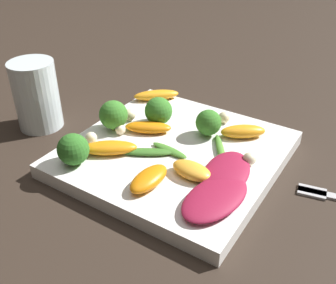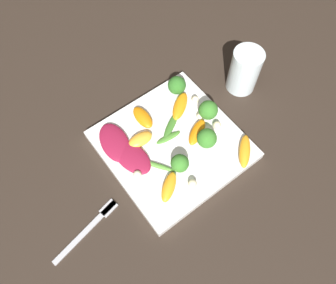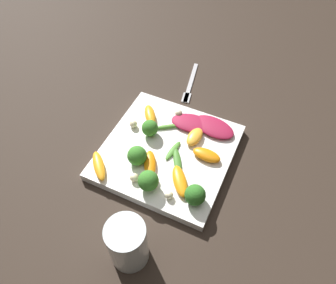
# 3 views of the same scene
# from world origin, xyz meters

# --- Properties ---
(ground_plane) EXTENTS (2.40, 2.40, 0.00)m
(ground_plane) POSITION_xyz_m (0.00, 0.00, 0.00)
(ground_plane) COLOR #2D231C
(plate) EXTENTS (0.28, 0.28, 0.02)m
(plate) POSITION_xyz_m (0.00, 0.00, 0.01)
(plate) COLOR white
(plate) RESTS_ON ground_plane
(drinking_glass) EXTENTS (0.07, 0.07, 0.11)m
(drinking_glass) POSITION_xyz_m (-0.03, 0.24, 0.06)
(drinking_glass) COLOR silver
(drinking_glass) RESTS_ON ground_plane
(fork) EXTENTS (0.05, 0.16, 0.01)m
(fork) POSITION_xyz_m (0.04, -0.23, 0.00)
(fork) COLOR #B2B2B7
(fork) RESTS_ON ground_plane
(radicchio_leaf_0) EXTENTS (0.11, 0.07, 0.01)m
(radicchio_leaf_0) POSITION_xyz_m (-0.07, -0.10, 0.03)
(radicchio_leaf_0) COLOR maroon
(radicchio_leaf_0) RESTS_ON plate
(radicchio_leaf_1) EXTENTS (0.11, 0.07, 0.01)m
(radicchio_leaf_1) POSITION_xyz_m (-0.02, -0.09, 0.03)
(radicchio_leaf_1) COLOR maroon
(radicchio_leaf_1) RESTS_ON plate
(orange_segment_0) EXTENTS (0.04, 0.06, 0.02)m
(orange_segment_0) POSITION_xyz_m (-0.04, -0.05, 0.03)
(orange_segment_0) COLOR #FCAD33
(orange_segment_0) RESTS_ON plate
(orange_segment_1) EXTENTS (0.07, 0.08, 0.02)m
(orange_segment_1) POSITION_xyz_m (-0.06, 0.07, 0.03)
(orange_segment_1) COLOR orange
(orange_segment_1) RESTS_ON plate
(orange_segment_2) EXTENTS (0.07, 0.07, 0.02)m
(orange_segment_2) POSITION_xyz_m (0.11, 0.11, 0.03)
(orange_segment_2) COLOR orange
(orange_segment_2) RESTS_ON plate
(orange_segment_3) EXTENTS (0.07, 0.03, 0.02)m
(orange_segment_3) POSITION_xyz_m (-0.09, -0.02, 0.03)
(orange_segment_3) COLOR orange
(orange_segment_3) RESTS_ON plate
(orange_segment_4) EXTENTS (0.06, 0.07, 0.02)m
(orange_segment_4) POSITION_xyz_m (0.02, 0.06, 0.03)
(orange_segment_4) COLOR orange
(orange_segment_4) RESTS_ON plate
(orange_segment_5) EXTENTS (0.06, 0.07, 0.02)m
(orange_segment_5) POSITION_xyz_m (0.08, -0.07, 0.03)
(orange_segment_5) COLOR orange
(orange_segment_5) RESTS_ON plate
(broccoli_floret_0) EXTENTS (0.04, 0.04, 0.04)m
(broccoli_floret_0) POSITION_xyz_m (0.05, 0.06, 0.04)
(broccoli_floret_0) COLOR #84AD5B
(broccoli_floret_0) RESTS_ON plate
(broccoli_floret_1) EXTENTS (0.04, 0.04, 0.04)m
(broccoli_floret_1) POSITION_xyz_m (-0.10, 0.09, 0.04)
(broccoli_floret_1) COLOR #84AD5B
(broccoli_floret_1) RESTS_ON plate
(broccoli_floret_2) EXTENTS (0.04, 0.04, 0.05)m
(broccoli_floret_2) POSITION_xyz_m (-0.01, 0.11, 0.05)
(broccoli_floret_2) COLOR #7A9E51
(broccoli_floret_2) RESTS_ON plate
(broccoli_floret_3) EXTENTS (0.04, 0.04, 0.04)m
(broccoli_floret_3) POSITION_xyz_m (0.06, -0.02, 0.04)
(broccoli_floret_3) COLOR #7A9E51
(broccoli_floret_3) RESTS_ON plate
(arugula_sprig_0) EXTENTS (0.02, 0.06, 0.01)m
(arugula_sprig_0) POSITION_xyz_m (-0.01, 0.00, 0.02)
(arugula_sprig_0) COLOR #47842D
(arugula_sprig_0) RESTS_ON plate
(arugula_sprig_1) EXTENTS (0.05, 0.07, 0.01)m
(arugula_sprig_1) POSITION_xyz_m (-0.04, 0.02, 0.03)
(arugula_sprig_1) COLOR #3D7528
(arugula_sprig_1) RESTS_ON plate
(arugula_sprig_2) EXTENTS (0.07, 0.05, 0.01)m
(arugula_sprig_2) POSITION_xyz_m (0.02, -0.06, 0.03)
(arugula_sprig_2) COLOR #518E33
(arugula_sprig_2) RESTS_ON plate
(macadamia_nut_0) EXTENTS (0.02, 0.02, 0.02)m
(macadamia_nut_0) POSITION_xyz_m (0.02, -0.11, 0.03)
(macadamia_nut_0) COLOR beige
(macadamia_nut_0) RESTS_ON plate
(macadamia_nut_1) EXTENTS (0.02, 0.02, 0.02)m
(macadamia_nut_1) POSITION_xyz_m (0.03, 0.10, 0.03)
(macadamia_nut_1) COLOR beige
(macadamia_nut_1) RESTS_ON plate
(macadamia_nut_2) EXTENTS (0.02, 0.02, 0.02)m
(macadamia_nut_2) POSITION_xyz_m (0.10, -0.03, 0.03)
(macadamia_nut_2) COLOR beige
(macadamia_nut_2) RESTS_ON plate
(macadamia_nut_3) EXTENTS (0.02, 0.02, 0.02)m
(macadamia_nut_3) POSITION_xyz_m (-0.01, 0.09, 0.03)
(macadamia_nut_3) COLOR beige
(macadamia_nut_3) RESTS_ON plate
(macadamia_nut_4) EXTENTS (0.02, 0.02, 0.02)m
(macadamia_nut_4) POSITION_xyz_m (-0.05, 0.11, 0.03)
(macadamia_nut_4) COLOR beige
(macadamia_nut_4) RESTS_ON plate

